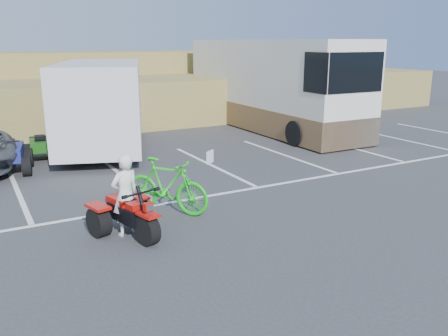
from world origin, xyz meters
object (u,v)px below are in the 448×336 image
quad_atv_blue (11,172)px  quad_atv_green (42,160)px  cargo_trailer (102,103)px  rv_motorhome (270,91)px  rider (125,195)px  red_trike_atv (132,236)px  green_dirt_bike (167,186)px

quad_atv_blue → quad_atv_green: quad_atv_blue is taller
cargo_trailer → rv_motorhome: bearing=25.5°
rv_motorhome → quad_atv_blue: size_ratio=6.35×
rv_motorhome → quad_atv_green: size_ratio=7.60×
rider → cargo_trailer: bearing=-116.9°
red_trike_atv → rv_motorhome: rv_motorhome is taller
cargo_trailer → red_trike_atv: bearing=-82.4°
green_dirt_bike → quad_atv_green: size_ratio=1.50×
rider → red_trike_atv: bearing=90.0°
quad_atv_green → rv_motorhome: bearing=13.6°
green_dirt_bike → rv_motorhome: bearing=7.3°
rider → rv_motorhome: bearing=-151.9°
rider → rv_motorhome: 12.31m
red_trike_atv → green_dirt_bike: size_ratio=0.77×
rider → quad_atv_green: bearing=-100.6°
red_trike_atv → quad_atv_green: size_ratio=1.16×
red_trike_atv → cargo_trailer: (1.57, 7.71, 1.59)m
green_dirt_bike → quad_atv_blue: green_dirt_bike is taller
cargo_trailer → quad_atv_green: bearing=-146.9°
rider → quad_atv_green: 7.10m
rider → quad_atv_blue: size_ratio=1.00×
rv_motorhome → green_dirt_bike: bearing=-135.1°
rv_motorhome → quad_atv_blue: 10.92m
red_trike_atv → rider: size_ratio=0.97×
cargo_trailer → rv_motorhome: 7.41m
green_dirt_bike → quad_atv_green: (-1.67, 6.27, -0.60)m
rider → rv_motorhome: size_ratio=0.16×
rider → green_dirt_bike: (1.14, 0.77, -0.19)m
green_dirt_bike → rv_motorhome: size_ratio=0.20×
rv_motorhome → quad_atv_green: bearing=-171.2°
green_dirt_bike → rv_motorhome: rv_motorhome is taller
rider → quad_atv_blue: rider is taller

